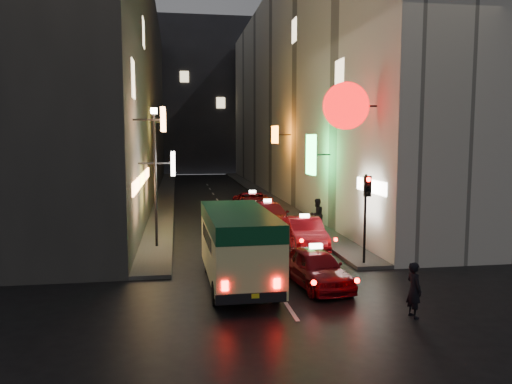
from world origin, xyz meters
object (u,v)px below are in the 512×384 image
pedestrian_crossing (414,286)px  taxi_near (316,264)px  minibus (238,239)px  traffic_light (367,199)px  lamp_post (155,168)px

pedestrian_crossing → taxi_near: bearing=22.6°
minibus → traffic_light: 5.58m
minibus → traffic_light: (5.22, 1.67, 1.06)m
pedestrian_crossing → lamp_post: (-7.50, 9.98, 2.83)m
minibus → taxi_near: minibus is taller
minibus → pedestrian_crossing: (4.52, -3.79, -0.73)m
pedestrian_crossing → traffic_light: traffic_light is taller
taxi_near → pedestrian_crossing: bearing=-60.1°
taxi_near → pedestrian_crossing: (1.91, -3.33, 0.14)m
pedestrian_crossing → traffic_light: bearing=-14.6°
minibus → pedestrian_crossing: size_ratio=3.36×
pedestrian_crossing → minibus: bearing=42.7°
minibus → pedestrian_crossing: 5.94m
minibus → taxi_near: 2.78m
minibus → lamp_post: lamp_post is taller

